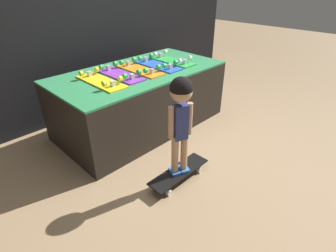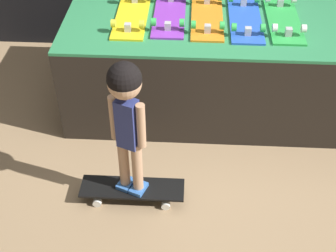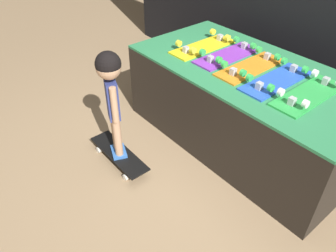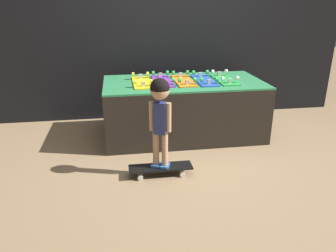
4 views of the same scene
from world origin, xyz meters
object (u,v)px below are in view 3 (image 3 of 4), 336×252
(skateboard_on_floor, at_px, (119,154))
(child, at_px, (111,87))
(skateboard_purple_on_rack, at_px, (228,54))
(skateboard_blue_on_rack, at_px, (277,79))
(skateboard_green_on_rack, at_px, (309,93))
(skateboard_yellow_on_rack, at_px, (203,46))
(skateboard_orange_on_rack, at_px, (250,66))

(skateboard_on_floor, xyz_separation_m, child, (0.00, 0.00, 0.63))
(skateboard_purple_on_rack, xyz_separation_m, skateboard_blue_on_rack, (0.50, -0.04, 0.00))
(skateboard_purple_on_rack, distance_m, child, 1.02)
(skateboard_purple_on_rack, distance_m, skateboard_blue_on_rack, 0.51)
(child, bearing_deg, skateboard_green_on_rack, 68.39)
(skateboard_yellow_on_rack, bearing_deg, skateboard_orange_on_rack, 1.27)
(skateboard_orange_on_rack, relative_size, child, 0.70)
(child, bearing_deg, skateboard_purple_on_rack, 102.41)
(skateboard_on_floor, relative_size, child, 0.71)
(skateboard_yellow_on_rack, relative_size, skateboard_purple_on_rack, 1.00)
(skateboard_yellow_on_rack, bearing_deg, skateboard_on_floor, -85.05)
(skateboard_green_on_rack, xyz_separation_m, child, (-0.92, -0.97, -0.00))
(skateboard_blue_on_rack, distance_m, skateboard_on_floor, 1.34)
(skateboard_purple_on_rack, relative_size, child, 0.70)
(skateboard_yellow_on_rack, bearing_deg, skateboard_green_on_rack, -0.08)
(skateboard_blue_on_rack, relative_size, skateboard_green_on_rack, 1.00)
(skateboard_green_on_rack, bearing_deg, skateboard_yellow_on_rack, 179.92)
(skateboard_green_on_rack, height_order, child, child)
(skateboard_on_floor, height_order, child, child)
(skateboard_yellow_on_rack, xyz_separation_m, skateboard_blue_on_rack, (0.76, -0.01, 0.00))
(skateboard_blue_on_rack, bearing_deg, skateboard_purple_on_rack, 175.67)
(skateboard_green_on_rack, distance_m, child, 1.34)
(skateboard_yellow_on_rack, relative_size, skateboard_green_on_rack, 1.00)
(skateboard_yellow_on_rack, bearing_deg, child, -85.05)
(skateboard_on_floor, bearing_deg, skateboard_yellow_on_rack, 94.95)
(skateboard_yellow_on_rack, distance_m, skateboard_on_floor, 1.17)
(skateboard_green_on_rack, bearing_deg, child, -133.47)
(skateboard_purple_on_rack, distance_m, skateboard_green_on_rack, 0.76)
(skateboard_orange_on_rack, relative_size, skateboard_on_floor, 0.99)
(skateboard_purple_on_rack, xyz_separation_m, skateboard_green_on_rack, (0.76, -0.03, 0.00))
(skateboard_orange_on_rack, bearing_deg, skateboard_purple_on_rack, 175.54)
(skateboard_blue_on_rack, xyz_separation_m, child, (-0.67, -0.97, -0.00))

